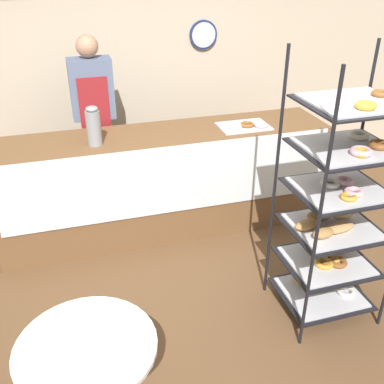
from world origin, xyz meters
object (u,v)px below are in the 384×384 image
(cafe_table, at_px, (90,372))
(coffee_carafe, at_px, (94,126))
(person_worker, at_px, (95,121))
(pastry_rack, at_px, (336,210))
(donut_tray_counter, at_px, (246,126))

(cafe_table, bearing_deg, coffee_carafe, 81.97)
(person_worker, bearing_deg, pastry_rack, -54.22)
(coffee_carafe, bearing_deg, cafe_table, -98.03)
(coffee_carafe, distance_m, donut_tray_counter, 1.33)
(pastry_rack, relative_size, cafe_table, 2.58)
(pastry_rack, relative_size, donut_tray_counter, 4.16)
(cafe_table, height_order, coffee_carafe, coffee_carafe)
(pastry_rack, xyz_separation_m, person_worker, (-1.37, 1.90, 0.11))
(pastry_rack, bearing_deg, donut_tray_counter, 94.42)
(person_worker, bearing_deg, cafe_table, -97.42)
(cafe_table, bearing_deg, donut_tray_counter, 50.23)
(donut_tray_counter, bearing_deg, person_worker, 155.50)
(pastry_rack, relative_size, coffee_carafe, 5.77)
(pastry_rack, bearing_deg, cafe_table, -160.83)
(coffee_carafe, relative_size, donut_tray_counter, 0.72)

